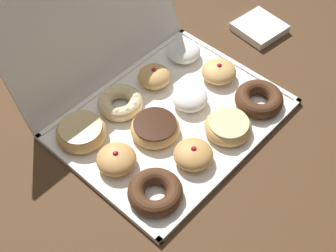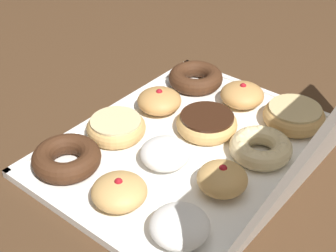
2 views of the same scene
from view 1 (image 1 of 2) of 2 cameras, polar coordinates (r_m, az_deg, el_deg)
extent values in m
plane|color=#4C331E|center=(1.19, 0.52, 0.59)|extent=(3.00, 3.00, 0.00)
cube|color=white|center=(1.18, 0.52, 0.74)|extent=(0.53, 0.40, 0.01)
cube|color=white|center=(1.11, 8.04, -4.42)|extent=(0.53, 0.01, 0.01)
cube|color=white|center=(1.28, -6.03, 5.38)|extent=(0.53, 0.01, 0.01)
cube|color=white|center=(1.08, -8.70, -6.89)|extent=(0.01, 0.40, 0.01)
cube|color=white|center=(1.33, 8.05, 7.11)|extent=(0.01, 0.40, 0.01)
cube|color=white|center=(1.21, -9.24, 12.93)|extent=(0.53, 0.14, 0.37)
torus|color=#472816|center=(1.04, -1.52, -7.80)|extent=(0.12, 0.12, 0.04)
ellipsoid|color=tan|center=(1.09, 3.00, -3.38)|extent=(0.09, 0.09, 0.04)
sphere|color=#B21923|center=(1.07, 3.05, -2.75)|extent=(0.01, 0.01, 0.01)
torus|color=tan|center=(1.15, 7.11, -0.12)|extent=(0.11, 0.11, 0.03)
cylinder|color=beige|center=(1.14, 7.18, 0.39)|extent=(0.10, 0.10, 0.01)
torus|color=#472816|center=(1.22, 10.68, 3.15)|extent=(0.12, 0.12, 0.04)
ellipsoid|color=tan|center=(1.09, -6.12, -3.91)|extent=(0.09, 0.09, 0.04)
sphere|color=#B21923|center=(1.07, -6.21, -3.28)|extent=(0.01, 0.01, 0.01)
torus|color=tan|center=(1.14, -1.68, -0.18)|extent=(0.12, 0.12, 0.03)
cylinder|color=#381E11|center=(1.13, -1.70, 0.34)|extent=(0.10, 0.10, 0.01)
ellipsoid|color=white|center=(1.20, 2.72, 3.24)|extent=(0.09, 0.09, 0.04)
ellipsoid|color=tan|center=(1.27, 6.01, 6.40)|extent=(0.09, 0.09, 0.04)
sphere|color=#B21923|center=(1.25, 6.08, 7.05)|extent=(0.01, 0.01, 0.01)
torus|color=tan|center=(1.15, -10.18, -0.72)|extent=(0.12, 0.12, 0.04)
cylinder|color=#EACC8C|center=(1.13, -10.30, -0.16)|extent=(0.10, 0.10, 0.01)
torus|color=beige|center=(1.20, -5.66, 2.76)|extent=(0.11, 0.11, 0.04)
sphere|color=beige|center=(1.21, -4.38, 4.09)|extent=(0.02, 0.02, 0.02)
sphere|color=beige|center=(1.21, -5.38, 4.42)|extent=(0.02, 0.02, 0.02)
sphere|color=beige|center=(1.21, -6.48, 4.25)|extent=(0.02, 0.02, 0.02)
sphere|color=beige|center=(1.20, -7.30, 3.64)|extent=(0.02, 0.02, 0.02)
sphere|color=beige|center=(1.19, -7.52, 2.80)|extent=(0.02, 0.02, 0.02)
sphere|color=beige|center=(1.17, -7.04, 2.06)|extent=(0.02, 0.02, 0.02)
sphere|color=beige|center=(1.16, -6.02, 1.70)|extent=(0.02, 0.02, 0.02)
sphere|color=beige|center=(1.17, -4.87, 1.87)|extent=(0.02, 0.02, 0.02)
sphere|color=beige|center=(1.18, -4.05, 2.52)|extent=(0.02, 0.02, 0.02)
sphere|color=beige|center=(1.19, -3.87, 3.37)|extent=(0.02, 0.02, 0.02)
ellipsoid|color=tan|center=(1.25, -1.64, 5.87)|extent=(0.08, 0.08, 0.05)
sphere|color=#B21923|center=(1.23, -1.66, 6.57)|extent=(0.01, 0.01, 0.01)
ellipsoid|color=white|center=(1.32, 1.83, 8.82)|extent=(0.09, 0.09, 0.04)
cube|color=white|center=(1.45, 10.73, 11.32)|extent=(0.14, 0.14, 0.02)
camera|label=2|loc=(1.52, 4.15, 37.69)|focal=52.68mm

